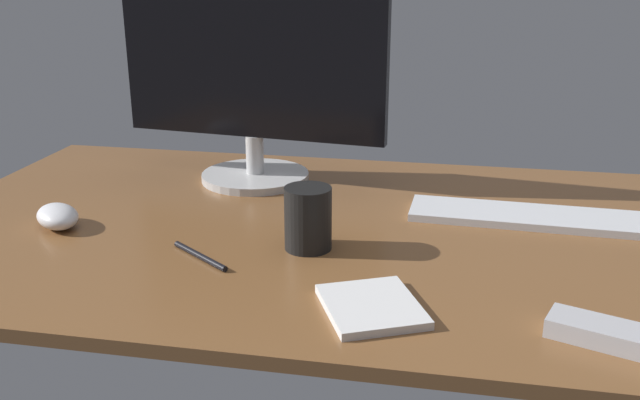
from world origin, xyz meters
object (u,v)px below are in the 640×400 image
monitor (252,80)px  keyboard (541,218)px  notepad (372,306)px  coffee_mug (310,218)px  computer_mouse (58,216)px  pen (200,256)px  media_remote (632,340)px

monitor → keyboard: monitor is taller
keyboard → notepad: bearing=-120.9°
monitor → coffee_mug: monitor is taller
computer_mouse → pen: bearing=28.2°
keyboard → media_remote: media_remote is taller
computer_mouse → coffee_mug: bearing=43.0°
coffee_mug → media_remote: bearing=-27.5°
computer_mouse → pen: size_ratio=0.75×
coffee_mug → pen: 17.75cm
keyboard → media_remote: (5.87, -41.55, 0.57)cm
computer_mouse → media_remote: bearing=29.2°
computer_mouse → coffee_mug: 43.90cm
keyboard → media_remote: bearing=-79.4°
monitor → notepad: size_ratio=3.97×
keyboard → coffee_mug: coffee_mug is taller
keyboard → computer_mouse: computer_mouse is taller
computer_mouse → notepad: (55.71, -19.56, -1.35)cm
monitor → coffee_mug: size_ratio=5.41×
media_remote → notepad: (-30.82, 3.71, -0.66)cm
pen → media_remote: bearing=21.7°
monitor → computer_mouse: monitor is taller
notepad → pen: (-27.51, 11.41, -0.10)cm
keyboard → pen: keyboard is taller
media_remote → notepad: size_ratio=1.43×
media_remote → computer_mouse: bearing=-174.9°
computer_mouse → media_remote: size_ratio=0.51×
computer_mouse → notepad: size_ratio=0.72×
keyboard → notepad: (-24.95, -37.84, -0.10)cm
media_remote → pen: size_ratio=1.49×
pen → monitor: bearing=130.1°
media_remote → pen: (-58.34, 15.12, -0.77)cm
monitor → notepad: monitor is taller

